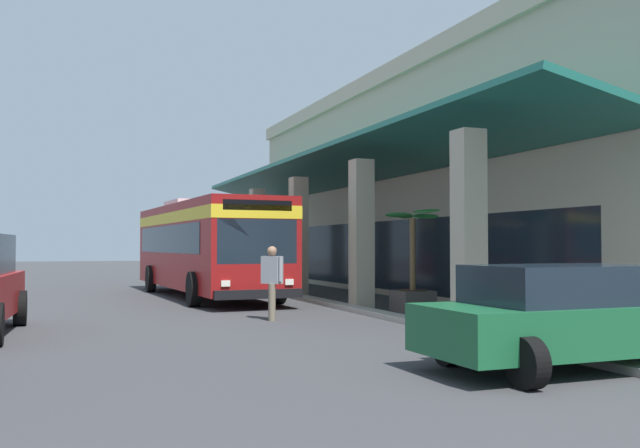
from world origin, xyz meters
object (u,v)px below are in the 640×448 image
at_px(parked_sedan_green, 571,316).
at_px(potted_palm, 413,289).
at_px(transit_bus, 205,242).
at_px(pedestrian, 272,278).

relative_size(parked_sedan_green, potted_palm, 1.63).
xyz_separation_m(transit_bus, pedestrian, (7.94, -0.02, -0.88)).
height_order(parked_sedan_green, potted_palm, potted_palm).
relative_size(parked_sedan_green, pedestrian, 2.56).
distance_m(transit_bus, pedestrian, 7.98).
relative_size(transit_bus, parked_sedan_green, 2.57).
height_order(transit_bus, pedestrian, transit_bus).
bearing_deg(transit_bus, potted_palm, 30.55).
distance_m(transit_bus, potted_palm, 8.28).
height_order(pedestrian, potted_palm, potted_palm).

